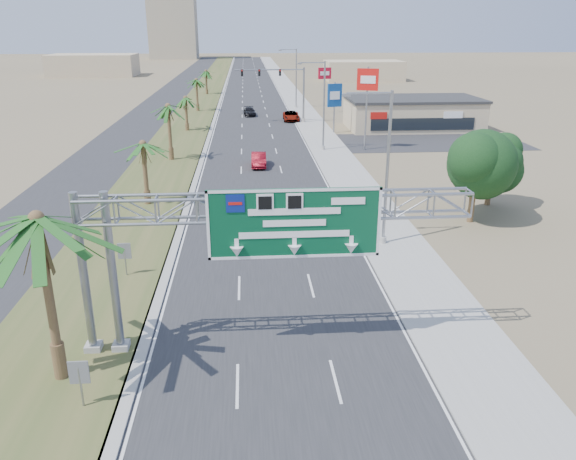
# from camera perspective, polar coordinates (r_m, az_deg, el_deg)

# --- Properties ---
(road) EXTENTS (12.00, 300.00, 0.02)m
(road) POSITION_cam_1_polar(r_m,az_deg,el_deg) (122.99, -3.68, 13.62)
(road) COLOR #28282B
(road) RESTS_ON ground
(sidewalk_right) EXTENTS (4.00, 300.00, 0.10)m
(sidewalk_right) POSITION_cam_1_polar(r_m,az_deg,el_deg) (123.38, 0.38, 13.69)
(sidewalk_right) COLOR #9E9B93
(sidewalk_right) RESTS_ON ground
(median_grass) EXTENTS (7.00, 300.00, 0.12)m
(median_grass) POSITION_cam_1_polar(r_m,az_deg,el_deg) (123.28, -8.47, 13.49)
(median_grass) COLOR #3F5123
(median_grass) RESTS_ON ground
(opposing_road) EXTENTS (8.00, 300.00, 0.02)m
(opposing_road) POSITION_cam_1_polar(r_m,az_deg,el_deg) (123.97, -11.78, 13.30)
(opposing_road) COLOR #28282B
(opposing_road) RESTS_ON ground
(sign_gantry) EXTENTS (16.75, 1.24, 7.50)m
(sign_gantry) POSITION_cam_1_polar(r_m,az_deg,el_deg) (23.42, -3.25, 1.02)
(sign_gantry) COLOR gray
(sign_gantry) RESTS_ON ground
(palm_near) EXTENTS (5.70, 5.70, 8.35)m
(palm_near) POSITION_cam_1_polar(r_m,az_deg,el_deg) (22.71, -24.18, 0.95)
(palm_near) COLOR brown
(palm_near) RESTS_ON ground
(palm_row_b) EXTENTS (3.99, 3.99, 5.95)m
(palm_row_b) POSITION_cam_1_polar(r_m,az_deg,el_deg) (45.81, -14.54, 8.36)
(palm_row_b) COLOR brown
(palm_row_b) RESTS_ON ground
(palm_row_c) EXTENTS (3.99, 3.99, 6.75)m
(palm_row_c) POSITION_cam_1_polar(r_m,az_deg,el_deg) (61.29, -12.10, 12.10)
(palm_row_c) COLOR brown
(palm_row_c) RESTS_ON ground
(palm_row_d) EXTENTS (3.99, 3.99, 5.45)m
(palm_row_d) POSITION_cam_1_polar(r_m,az_deg,el_deg) (79.19, -10.37, 13.01)
(palm_row_d) COLOR brown
(palm_row_d) RESTS_ON ground
(palm_row_e) EXTENTS (3.99, 3.99, 6.15)m
(palm_row_e) POSITION_cam_1_polar(r_m,az_deg,el_deg) (97.94, -9.30, 14.76)
(palm_row_e) COLOR brown
(palm_row_e) RESTS_ON ground
(palm_row_f) EXTENTS (3.99, 3.99, 5.75)m
(palm_row_f) POSITION_cam_1_polar(r_m,az_deg,el_deg) (122.82, -8.34, 15.65)
(palm_row_f) COLOR brown
(palm_row_f) RESTS_ON ground
(streetlight_near) EXTENTS (3.27, 0.44, 10.00)m
(streetlight_near) POSITION_cam_1_polar(r_m,az_deg,el_deg) (36.43, 9.71, 5.47)
(streetlight_near) COLOR gray
(streetlight_near) RESTS_ON ground
(streetlight_mid) EXTENTS (3.27, 0.44, 10.00)m
(streetlight_mid) POSITION_cam_1_polar(r_m,az_deg,el_deg) (65.42, 3.49, 12.11)
(streetlight_mid) COLOR gray
(streetlight_mid) RESTS_ON ground
(streetlight_far) EXTENTS (3.27, 0.44, 10.00)m
(streetlight_far) POSITION_cam_1_polar(r_m,az_deg,el_deg) (101.00, 0.72, 14.93)
(streetlight_far) COLOR gray
(streetlight_far) RESTS_ON ground
(signal_mast) EXTENTS (10.28, 0.71, 8.00)m
(signal_mast) POSITION_cam_1_polar(r_m,az_deg,el_deg) (84.91, 0.21, 14.07)
(signal_mast) COLOR gray
(signal_mast) RESTS_ON ground
(store_building) EXTENTS (18.00, 10.00, 4.00)m
(store_building) POSITION_cam_1_polar(r_m,az_deg,el_deg) (82.47, 12.52, 11.43)
(store_building) COLOR #C9AC88
(store_building) RESTS_ON ground
(oak_near) EXTENTS (4.50, 4.50, 6.80)m
(oak_near) POSITION_cam_1_polar(r_m,az_deg,el_deg) (42.58, 18.62, 6.58)
(oak_near) COLOR brown
(oak_near) RESTS_ON ground
(oak_far) EXTENTS (3.50, 3.50, 5.60)m
(oak_far) POSITION_cam_1_polar(r_m,az_deg,el_deg) (47.49, 20.09, 6.84)
(oak_far) COLOR brown
(oak_far) RESTS_ON ground
(median_signback_a) EXTENTS (0.75, 0.08, 2.08)m
(median_signback_a) POSITION_cam_1_polar(r_m,az_deg,el_deg) (22.86, -20.43, -13.72)
(median_signback_a) COLOR gray
(median_signback_a) RESTS_ON ground
(median_signback_b) EXTENTS (0.75, 0.08, 2.08)m
(median_signback_b) POSITION_cam_1_polar(r_m,az_deg,el_deg) (33.37, -16.27, -2.30)
(median_signback_b) COLOR gray
(median_signback_b) RESTS_ON ground
(tower_distant) EXTENTS (20.00, 16.00, 35.00)m
(tower_distant) POSITION_cam_1_polar(r_m,az_deg,el_deg) (264.03, -11.65, 20.49)
(tower_distant) COLOR tan
(tower_distant) RESTS_ON ground
(building_distant_left) EXTENTS (24.00, 14.00, 6.00)m
(building_distant_left) POSITION_cam_1_polar(r_m,az_deg,el_deg) (177.98, -19.15, 15.55)
(building_distant_left) COLOR #C9AC88
(building_distant_left) RESTS_ON ground
(building_distant_right) EXTENTS (20.00, 12.00, 5.00)m
(building_distant_right) POSITION_cam_1_polar(r_m,az_deg,el_deg) (155.82, 7.67, 15.75)
(building_distant_right) COLOR #C9AC88
(building_distant_right) RESTS_ON ground
(car_left_lane) EXTENTS (2.64, 5.16, 1.68)m
(car_left_lane) POSITION_cam_1_polar(r_m,az_deg,el_deg) (41.29, -4.90, 1.85)
(car_left_lane) COLOR black
(car_left_lane) RESTS_ON ground
(car_mid_lane) EXTENTS (1.58, 4.33, 1.42)m
(car_mid_lane) POSITION_cam_1_polar(r_m,az_deg,el_deg) (58.24, -2.99, 7.14)
(car_mid_lane) COLOR maroon
(car_mid_lane) RESTS_ON ground
(car_right_lane) EXTENTS (2.47, 5.19, 1.43)m
(car_right_lane) POSITION_cam_1_polar(r_m,az_deg,el_deg) (87.28, 0.33, 11.50)
(car_right_lane) COLOR gray
(car_right_lane) RESTS_ON ground
(car_far) EXTENTS (2.07, 4.53, 1.29)m
(car_far) POSITION_cam_1_polar(r_m,az_deg,el_deg) (92.60, -3.93, 11.90)
(car_far) COLOR black
(car_far) RESTS_ON ground
(pole_sign_red_near) EXTENTS (2.37, 1.07, 9.40)m
(pole_sign_red_near) POSITION_cam_1_polar(r_m,az_deg,el_deg) (65.87, 8.08, 14.40)
(pole_sign_red_near) COLOR gray
(pole_sign_red_near) RESTS_ON ground
(pole_sign_blue) EXTENTS (2.00, 0.85, 6.71)m
(pole_sign_blue) POSITION_cam_1_polar(r_m,az_deg,el_deg) (76.70, 4.76, 13.33)
(pole_sign_blue) COLOR gray
(pole_sign_blue) RESTS_ON ground
(pole_sign_red_far) EXTENTS (2.20, 0.84, 7.53)m
(pole_sign_red_far) POSITION_cam_1_polar(r_m,az_deg,el_deg) (94.78, 3.74, 15.29)
(pole_sign_red_far) COLOR gray
(pole_sign_red_far) RESTS_ON ground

